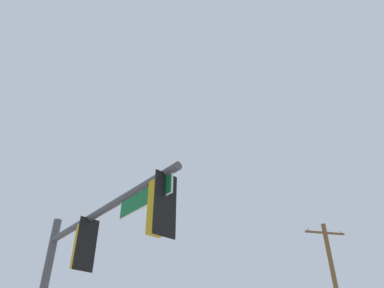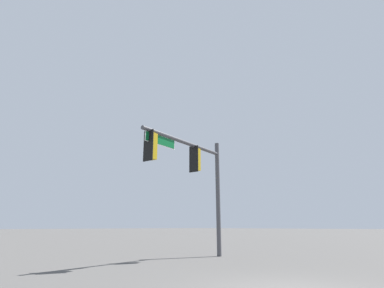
% 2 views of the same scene
% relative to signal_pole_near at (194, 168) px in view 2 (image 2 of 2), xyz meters
% --- Properties ---
extents(signal_pole_near, '(5.78, 1.17, 5.92)m').
position_rel_signal_pole_near_xyz_m(signal_pole_near, '(0.00, 0.00, 0.00)').
color(signal_pole_near, '#47474C').
rests_on(signal_pole_near, ground_plane).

